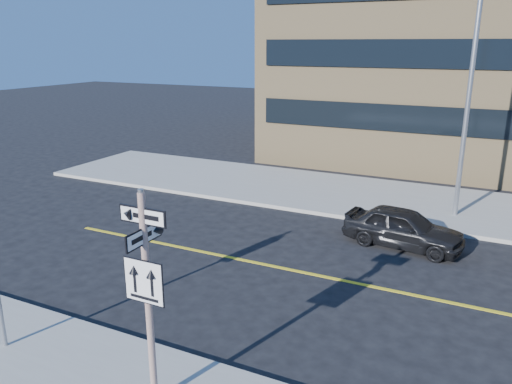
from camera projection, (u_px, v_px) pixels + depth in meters
The scene contains 4 objects.
ground at pixel (222, 338), 11.38m from camera, with size 120.00×120.00×0.00m, color black.
sign_pole at pixel (147, 289), 8.52m from camera, with size 0.92×0.92×4.06m.
parked_car_a at pixel (403, 228), 16.36m from camera, with size 3.86×1.55×1.31m, color black.
streetlight_a at pixel (469, 94), 17.62m from camera, with size 0.55×2.25×8.00m.
Camera 1 is at (5.04, -8.62, 6.46)m, focal length 35.00 mm.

